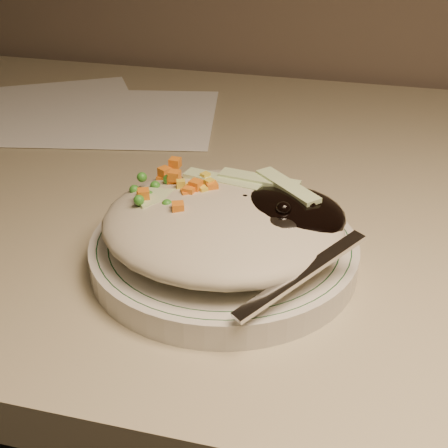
# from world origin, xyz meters

# --- Properties ---
(desk) EXTENTS (1.40, 0.70, 0.74)m
(desk) POSITION_xyz_m (0.00, 1.38, 0.54)
(desk) COLOR tan
(desk) RESTS_ON ground
(plate) EXTENTS (0.22, 0.22, 0.02)m
(plate) POSITION_xyz_m (-0.09, 1.21, 0.75)
(plate) COLOR silver
(plate) RESTS_ON desk
(plate_rim) EXTENTS (0.21, 0.21, 0.00)m
(plate_rim) POSITION_xyz_m (-0.09, 1.21, 0.76)
(plate_rim) COLOR #144723
(plate_rim) RESTS_ON plate
(meal) EXTENTS (0.21, 0.19, 0.05)m
(meal) POSITION_xyz_m (-0.09, 1.21, 0.78)
(meal) COLOR #B0A88E
(meal) RESTS_ON plate
(papers) EXTENTS (0.46, 0.33, 0.00)m
(papers) POSITION_xyz_m (-0.39, 1.50, 0.74)
(papers) COLOR white
(papers) RESTS_ON desk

